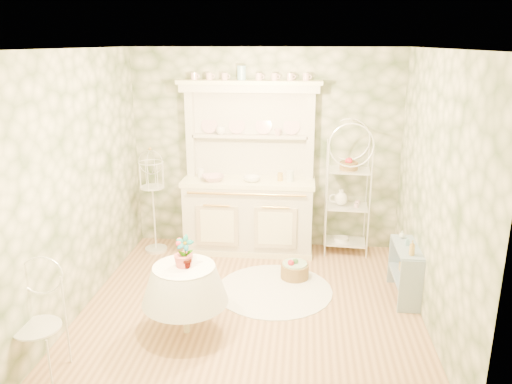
# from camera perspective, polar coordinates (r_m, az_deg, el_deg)

# --- Properties ---
(floor) EXTENTS (3.60, 3.60, 0.00)m
(floor) POSITION_cam_1_polar(r_m,az_deg,el_deg) (5.57, -0.52, -12.91)
(floor) COLOR tan
(floor) RESTS_ON ground
(ceiling) EXTENTS (3.60, 3.60, 0.00)m
(ceiling) POSITION_cam_1_polar(r_m,az_deg,el_deg) (4.84, -0.60, 16.07)
(ceiling) COLOR white
(ceiling) RESTS_ON floor
(wall_left) EXTENTS (3.60, 3.60, 0.00)m
(wall_left) POSITION_cam_1_polar(r_m,az_deg,el_deg) (5.53, -19.46, 1.02)
(wall_left) COLOR beige
(wall_left) RESTS_ON floor
(wall_right) EXTENTS (3.60, 3.60, 0.00)m
(wall_right) POSITION_cam_1_polar(r_m,az_deg,el_deg) (5.17, 19.68, -0.04)
(wall_right) COLOR beige
(wall_right) RESTS_ON floor
(wall_back) EXTENTS (3.60, 3.60, 0.00)m
(wall_back) POSITION_cam_1_polar(r_m,az_deg,el_deg) (6.78, 1.08, 4.79)
(wall_back) COLOR beige
(wall_back) RESTS_ON floor
(wall_front) EXTENTS (3.60, 3.60, 0.00)m
(wall_front) POSITION_cam_1_polar(r_m,az_deg,el_deg) (3.37, -3.87, -8.04)
(wall_front) COLOR beige
(wall_front) RESTS_ON floor
(kitchen_dresser) EXTENTS (1.87, 0.61, 2.29)m
(kitchen_dresser) POSITION_cam_1_polar(r_m,az_deg,el_deg) (6.57, -0.87, 2.57)
(kitchen_dresser) COLOR silver
(kitchen_dresser) RESTS_ON floor
(bakers_rack) EXTENTS (0.59, 0.44, 1.81)m
(bakers_rack) POSITION_cam_1_polar(r_m,az_deg,el_deg) (6.70, 10.42, 0.42)
(bakers_rack) COLOR white
(bakers_rack) RESTS_ON floor
(side_shelf) EXTENTS (0.34, 0.74, 0.62)m
(side_shelf) POSITION_cam_1_polar(r_m,az_deg,el_deg) (5.86, 16.67, -8.71)
(side_shelf) COLOR #8EA4B5
(side_shelf) RESTS_ON floor
(round_table) EXTENTS (0.81, 0.81, 0.79)m
(round_table) POSITION_cam_1_polar(r_m,az_deg,el_deg) (4.99, -8.09, -11.72)
(round_table) COLOR white
(round_table) RESTS_ON floor
(cafe_chair) EXTENTS (0.51, 0.51, 0.91)m
(cafe_chair) POSITION_cam_1_polar(r_m,az_deg,el_deg) (4.73, -23.75, -13.93)
(cafe_chair) COLOR white
(cafe_chair) RESTS_ON floor
(birdcage_stand) EXTENTS (0.36, 0.36, 1.43)m
(birdcage_stand) POSITION_cam_1_polar(r_m,az_deg,el_deg) (6.82, -11.67, -1.03)
(birdcage_stand) COLOR white
(birdcage_stand) RESTS_ON floor
(floor_basket) EXTENTS (0.36, 0.36, 0.20)m
(floor_basket) POSITION_cam_1_polar(r_m,az_deg,el_deg) (6.14, 4.44, -8.92)
(floor_basket) COLOR olive
(floor_basket) RESTS_ON floor
(lace_rug) EXTENTS (1.46, 1.46, 0.01)m
(lace_rug) POSITION_cam_1_polar(r_m,az_deg,el_deg) (5.89, 2.08, -11.12)
(lace_rug) COLOR white
(lace_rug) RESTS_ON floor
(bowl_floral) EXTENTS (0.38, 0.38, 0.07)m
(bowl_floral) POSITION_cam_1_polar(r_m,az_deg,el_deg) (6.58, -4.94, 1.36)
(bowl_floral) COLOR white
(bowl_floral) RESTS_ON kitchen_dresser
(bowl_white) EXTENTS (0.24, 0.24, 0.07)m
(bowl_white) POSITION_cam_1_polar(r_m,az_deg,el_deg) (6.51, -0.47, 1.26)
(bowl_white) COLOR white
(bowl_white) RESTS_ON kitchen_dresser
(cup_left) EXTENTS (0.13, 0.13, 0.10)m
(cup_left) POSITION_cam_1_polar(r_m,az_deg,el_deg) (6.68, -4.04, 6.84)
(cup_left) COLOR white
(cup_left) RESTS_ON kitchen_dresser
(cup_right) EXTENTS (0.12, 0.12, 0.09)m
(cup_right) POSITION_cam_1_polar(r_m,az_deg,el_deg) (6.58, 2.49, 6.71)
(cup_right) COLOR white
(cup_right) RESTS_ON kitchen_dresser
(potted_geranium) EXTENTS (0.17, 0.12, 0.32)m
(potted_geranium) POSITION_cam_1_polar(r_m,az_deg,el_deg) (4.75, -8.08, -7.12)
(potted_geranium) COLOR #3F7238
(potted_geranium) RESTS_ON round_table
(bottle_amber) EXTENTS (0.08, 0.08, 0.17)m
(bottle_amber) POSITION_cam_1_polar(r_m,az_deg,el_deg) (5.49, 17.40, -6.27)
(bottle_amber) COLOR #BB9845
(bottle_amber) RESTS_ON side_shelf
(bottle_blue) EXTENTS (0.05, 0.05, 0.10)m
(bottle_blue) POSITION_cam_1_polar(r_m,az_deg,el_deg) (5.75, 16.90, -5.48)
(bottle_blue) COLOR #84B8CB
(bottle_blue) RESTS_ON side_shelf
(bottle_glass) EXTENTS (0.07, 0.07, 0.09)m
(bottle_glass) POSITION_cam_1_polar(r_m,az_deg,el_deg) (5.94, 16.34, -4.77)
(bottle_glass) COLOR silver
(bottle_glass) RESTS_ON side_shelf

